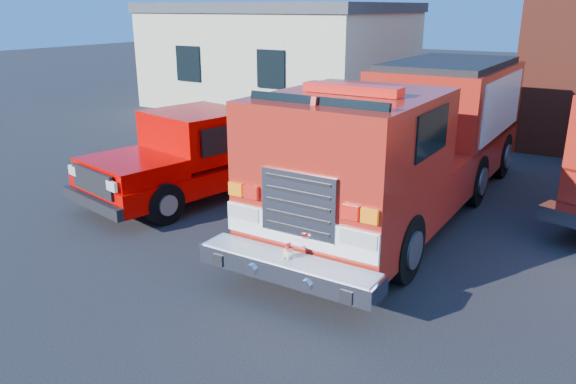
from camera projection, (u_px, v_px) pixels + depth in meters
The scene contains 4 objects.
ground at pixel (321, 240), 10.58m from camera, with size 100.00×100.00×0.00m, color black.
side_building at pixel (283, 54), 24.87m from camera, with size 10.20×8.20×4.35m.
fire_engine at pixel (412, 138), 11.77m from camera, with size 2.86×9.80×3.01m.
pickup_truck at pixel (209, 153), 13.08m from camera, with size 3.38×6.36×1.98m.
Camera 1 is at (4.58, -8.64, 4.19)m, focal length 35.00 mm.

